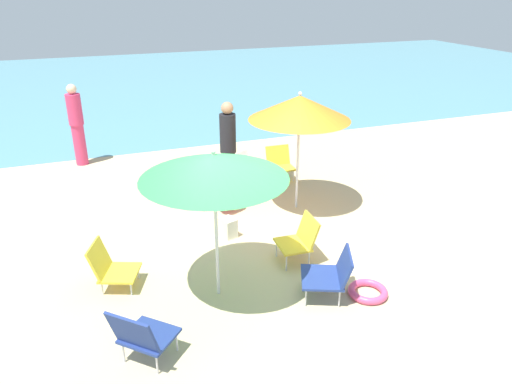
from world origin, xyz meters
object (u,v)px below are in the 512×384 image
Objects in this scene: beach_chair_f at (300,238)px; person_c at (226,188)px; beach_chair_e at (110,266)px; person_a at (228,149)px; umbrella_green at (214,166)px; beach_chair_c at (280,162)px; person_b at (77,125)px; umbrella_orange at (300,108)px; beach_chair_d at (246,169)px; beach_chair_a at (141,335)px; swim_ring at (368,292)px; beach_chair_b at (331,273)px; beach_bag at (228,228)px.

beach_chair_f is 0.72× the size of person_c.
beach_chair_e is 3.18m from person_a.
umbrella_green reaches higher than beach_chair_c.
beach_chair_c reaches higher than beach_chair_e.
person_a is 3.61m from person_b.
umbrella_orange is 1.94m from beach_chair_d.
beach_chair_a is at bearing 9.11° from person_b.
beach_chair_e is at bearing -157.26° from umbrella_orange.
umbrella_green is 2.82× the size of beach_chair_e.
umbrella_orange reaches higher than beach_chair_f.
swim_ring is at bearing -143.61° from person_c.
beach_chair_b is at bearing -151.72° from person_c.
umbrella_orange reaches higher than swim_ring.
beach_chair_a reaches higher than beach_chair_c.
umbrella_orange is at bearing 49.63° from person_b.
beach_bag is at bearing 67.94° from umbrella_green.
swim_ring is (-0.47, -3.95, -0.29)m from beach_chair_c.
beach_chair_d is 0.84× the size of person_c.
person_a is at bearing 14.99° from beach_chair_a.
beach_chair_c is (0.93, 3.81, 0.00)m from beach_chair_b.
umbrella_green is at bearing -5.01° from beach_chair_a.
umbrella_orange is 4.36m from beach_chair_a.
person_c reaches higher than beach_chair_a.
person_a is 1.02× the size of person_b.
beach_chair_f is 1.91m from person_c.
umbrella_green is 0.95× the size of umbrella_orange.
person_a reaches higher than swim_ring.
beach_chair_c is 1.40m from person_a.
beach_chair_d is 0.81m from person_a.
person_c is at bearing 70.62° from umbrella_green.
beach_chair_f is (-0.68, -1.59, -1.39)m from umbrella_orange.
person_c is 1.82× the size of swim_ring.
person_a is (2.24, 2.18, 0.59)m from beach_chair_e.
person_c is 3.05m from swim_ring.
umbrella_orange is 1.53m from person_a.
umbrella_orange reaches higher than beach_chair_b.
beach_chair_b is 0.44× the size of person_b.
beach_chair_f is 2.51m from person_a.
beach_chair_e is 2.52m from beach_chair_f.
umbrella_green is at bearing 158.77° from swim_ring.
beach_chair_b is 1.15× the size of beach_chair_f.
person_b reaches higher than beach_bag.
umbrella_green is 2.12× the size of person_c.
umbrella_orange is 3.74m from beach_chair_e.
umbrella_orange reaches higher than person_a.
person_b is 3.96m from person_c.
umbrella_orange is 1.18× the size of person_b.
person_a reaches higher than beach_chair_a.
beach_chair_a is at bearing -61.72° from beach_chair_e.
beach_chair_f is at bearing 15.48° from beach_chair_e.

